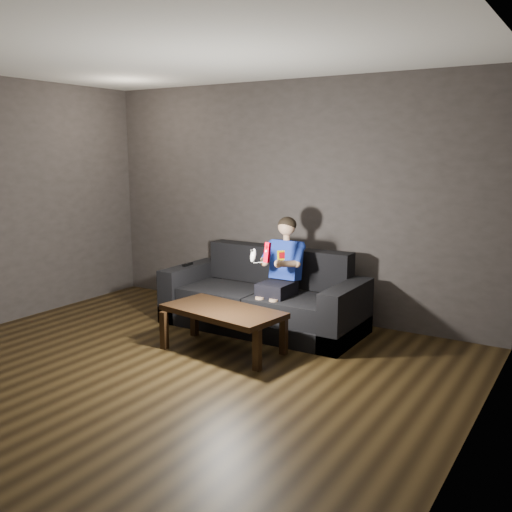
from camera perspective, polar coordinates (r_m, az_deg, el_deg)
The scene contains 10 objects.
floor at distance 4.97m, azimuth -11.19°, elevation -12.35°, with size 5.00×5.00×0.00m, color black.
back_wall at distance 6.65m, azimuth 3.22°, elevation 5.64°, with size 5.00×0.04×2.70m, color #373230.
right_wall at distance 3.43m, azimuth 20.20°, elevation 0.41°, with size 0.04×5.00×2.70m, color #373230.
ceiling at distance 4.65m, azimuth -12.45°, elevation 20.02°, with size 5.00×5.00×0.02m, color white.
sofa at distance 6.26m, azimuth 0.78°, elevation -4.65°, with size 2.18×0.94×0.84m.
child at distance 5.99m, azimuth 2.55°, elevation -0.96°, with size 0.46×0.57×1.14m.
wii_remote_red at distance 5.53m, azimuth 1.13°, elevation 0.36°, with size 0.05×0.08×0.20m.
nunchuk_white at distance 5.62m, azimuth -0.29°, elevation 0.07°, with size 0.08×0.10×0.15m.
wii_remote_black at distance 6.66m, azimuth -6.84°, elevation -0.83°, with size 0.05×0.17×0.03m.
coffee_table at distance 5.49m, azimuth -3.34°, elevation -5.85°, with size 1.24×0.75×0.43m.
Camera 1 is at (3.16, -3.32, 1.92)m, focal length 40.00 mm.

